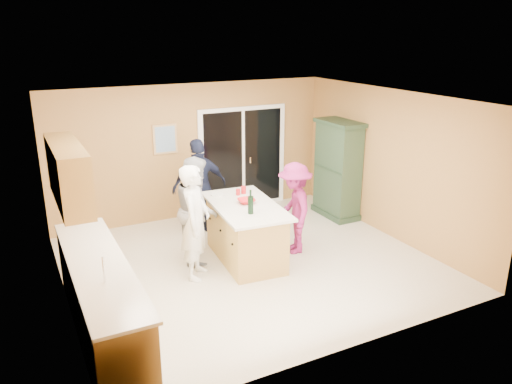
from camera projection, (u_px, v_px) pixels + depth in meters
name	position (u px, v px, depth m)	size (l,w,h in m)	color
floor	(250.00, 264.00, 7.94)	(5.50, 5.50, 0.00)	beige
ceiling	(250.00, 99.00, 7.13)	(5.50, 5.00, 0.10)	white
wall_back	(193.00, 151.00, 9.66)	(5.50, 0.10, 2.60)	tan
wall_front	(352.00, 247.00, 5.42)	(5.50, 0.10, 2.60)	tan
wall_left	(57.00, 215.00, 6.36)	(0.10, 5.00, 2.60)	tan
wall_right	(391.00, 165.00, 8.72)	(0.10, 5.00, 2.60)	tan
left_cabinet_run	(103.00, 306.00, 5.86)	(0.65, 3.05, 1.24)	tan
upper_cabinets	(68.00, 174.00, 6.08)	(0.35, 1.60, 0.75)	tan
sliding_door	(243.00, 158.00, 10.16)	(1.90, 0.07, 2.10)	white
framed_picture	(165.00, 139.00, 9.31)	(0.46, 0.04, 0.56)	tan
kitchen_island	(245.00, 234.00, 7.97)	(1.12, 1.86, 0.94)	tan
green_hutch	(338.00, 170.00, 9.73)	(0.55, 1.04, 1.91)	#233A26
woman_white	(195.00, 222.00, 7.29)	(0.63, 0.41, 1.73)	white
woman_grey	(197.00, 209.00, 7.88)	(0.82, 0.64, 1.70)	gray
woman_navy	(199.00, 186.00, 8.95)	(1.02, 0.42, 1.74)	#192038
woman_magenta	(295.00, 208.00, 8.17)	(0.99, 0.57, 1.53)	#942057
serving_bowl	(246.00, 201.00, 7.87)	(0.27, 0.27, 0.07)	red
tulip_vase	(77.00, 210.00, 6.98)	(0.22, 0.15, 0.41)	red
tumbler_near	(238.00, 192.00, 8.25)	(0.07, 0.07, 0.10)	red
tumbler_far	(244.00, 190.00, 8.32)	(0.08, 0.08, 0.12)	red
wine_bottle	(251.00, 204.00, 7.39)	(0.09, 0.09, 0.37)	black
white_plate	(217.00, 194.00, 8.27)	(0.21, 0.21, 0.01)	silver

